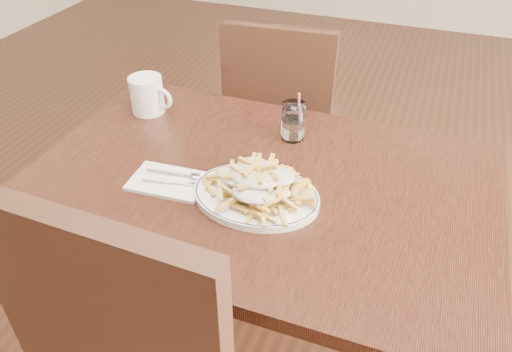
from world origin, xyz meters
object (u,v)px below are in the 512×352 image
at_px(coffee_mug, 148,95).
at_px(chair_far, 282,114).
at_px(table, 258,203).
at_px(loaded_fries, 256,179).
at_px(fries_plate, 256,195).
at_px(water_glass, 293,123).

bearing_deg(coffee_mug, chair_far, 62.08).
height_order(table, loaded_fries, loaded_fries).
distance_m(table, loaded_fries, 0.16).
bearing_deg(fries_plate, coffee_mug, 147.77).
bearing_deg(water_glass, loaded_fries, -90.06).
bearing_deg(coffee_mug, table, -26.02).
xyz_separation_m(table, chair_far, (-0.17, 0.74, -0.15)).
bearing_deg(table, coffee_mug, 153.98).
bearing_deg(coffee_mug, fries_plate, -32.23).
distance_m(fries_plate, water_glass, 0.31).
relative_size(fries_plate, water_glass, 2.42).
xyz_separation_m(fries_plate, water_glass, (0.00, 0.30, 0.04)).
bearing_deg(table, chair_far, 102.96).
relative_size(table, water_glass, 8.02).
bearing_deg(fries_plate, table, 106.22).
xyz_separation_m(fries_plate, coffee_mug, (-0.47, 0.30, 0.05)).
relative_size(table, coffee_mug, 8.23).
distance_m(loaded_fries, water_glass, 0.30).
relative_size(fries_plate, loaded_fries, 1.31).
xyz_separation_m(water_glass, coffee_mug, (-0.47, -0.01, 0.01)).
bearing_deg(chair_far, coffee_mug, -117.92).
relative_size(chair_far, loaded_fries, 3.31).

